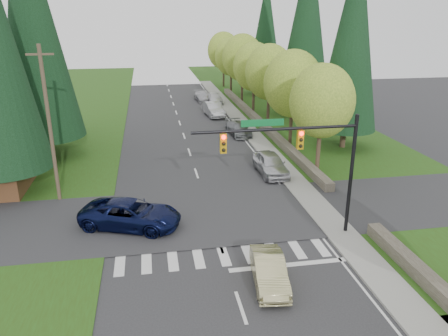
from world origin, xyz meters
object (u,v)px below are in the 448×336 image
object	(u,v)px
suv_navy	(131,214)
parked_car_d	(215,98)
parked_car_b	(239,129)
parked_car_c	(214,109)
parked_car_e	(203,96)
parked_car_a	(271,164)
sedan_champagne	(269,271)

from	to	relation	value
suv_navy	parked_car_d	size ratio (longest dim) A/B	1.30
parked_car_b	parked_car_c	distance (m)	9.02
parked_car_c	parked_car_d	distance (m)	7.58
parked_car_c	parked_car_d	size ratio (longest dim) A/B	1.12
parked_car_c	parked_car_e	xyz separation A→B (m)	(-0.08, 9.48, -0.16)
suv_navy	parked_car_d	xyz separation A→B (m)	(10.31, 34.94, -0.04)
suv_navy	parked_car_c	xyz separation A→B (m)	(8.99, 27.48, 0.02)
parked_car_a	parked_car_d	bearing A→B (deg)	88.29
parked_car_a	parked_car_c	bearing A→B (deg)	92.00
parked_car_b	parked_car_d	distance (m)	16.40
parked_car_b	parked_car_e	xyz separation A→B (m)	(-1.27, 18.41, 0.00)
parked_car_a	suv_navy	bearing A→B (deg)	-146.98
parked_car_a	parked_car_b	distance (m)	11.39
parked_car_c	suv_navy	bearing A→B (deg)	-114.34
parked_car_b	suv_navy	bearing A→B (deg)	-124.01
parked_car_b	parked_car_e	world-z (taller)	parked_car_e
suv_navy	parked_car_a	distance (m)	12.55
parked_car_e	sedan_champagne	bearing A→B (deg)	-98.12
parked_car_d	parked_car_e	bearing A→B (deg)	124.87
parked_car_a	parked_car_b	xyz separation A→B (m)	(-0.13, 11.39, -0.16)
parked_car_e	parked_car_c	bearing A→B (deg)	-94.27
parked_car_d	parked_car_e	xyz separation A→B (m)	(-1.40, 2.01, -0.09)
parked_car_a	parked_car_e	bearing A→B (deg)	90.98
parked_car_a	parked_car_c	size ratio (longest dim) A/B	0.97
suv_navy	parked_car_d	distance (m)	36.43
sedan_champagne	parked_car_c	world-z (taller)	parked_car_c
suv_navy	parked_car_e	xyz separation A→B (m)	(8.91, 36.95, -0.14)
parked_car_e	parked_car_b	bearing A→B (deg)	-90.81
suv_navy	parked_car_e	bearing A→B (deg)	7.01
parked_car_d	parked_car_e	size ratio (longest dim) A/B	0.97
sedan_champagne	parked_car_e	xyz separation A→B (m)	(2.58, 43.76, 0.00)
sedan_champagne	parked_car_d	xyz separation A→B (m)	(3.98, 41.75, 0.10)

